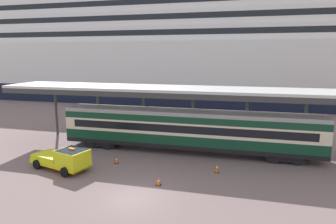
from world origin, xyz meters
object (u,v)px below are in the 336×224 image
object	(u,v)px
cruise_ship	(186,48)
traffic_cone_far	(217,168)
train_carriage	(188,129)
service_truck	(64,159)
traffic_cone_near	(116,160)
traffic_cone_mid	(158,181)

from	to	relation	value
cruise_ship	traffic_cone_far	world-z (taller)	cruise_ship
train_carriage	service_truck	bearing A→B (deg)	-141.08
traffic_cone_far	traffic_cone_near	bearing A→B (deg)	-179.40
traffic_cone_mid	traffic_cone_near	bearing A→B (deg)	144.56
cruise_ship	traffic_cone_mid	xyz separation A→B (m)	(7.35, -46.62, -10.48)
train_carriage	traffic_cone_near	xyz separation A→B (m)	(-5.40, -4.58, -2.02)
train_carriage	traffic_cone_far	bearing A→B (deg)	-53.71
service_truck	traffic_cone_near	xyz separation A→B (m)	(3.43, 2.55, -0.69)
traffic_cone_mid	train_carriage	bearing A→B (deg)	85.90
cruise_ship	train_carriage	bearing A→B (deg)	-78.40
cruise_ship	traffic_cone_mid	world-z (taller)	cruise_ship
service_truck	traffic_cone_mid	bearing A→B (deg)	-6.11
service_truck	traffic_cone_near	world-z (taller)	service_truck
train_carriage	service_truck	distance (m)	11.44
cruise_ship	traffic_cone_mid	size ratio (longest dim) A/B	203.48
train_carriage	service_truck	size ratio (longest dim) A/B	4.43
service_truck	traffic_cone_far	xyz separation A→B (m)	(12.14, 2.64, -0.61)
train_carriage	traffic_cone_near	bearing A→B (deg)	-139.70
traffic_cone_far	train_carriage	bearing A→B (deg)	126.29
service_truck	traffic_cone_mid	xyz separation A→B (m)	(8.26, -0.88, -0.69)
traffic_cone_mid	service_truck	bearing A→B (deg)	173.89
train_carriage	traffic_cone_far	xyz separation A→B (m)	(3.30, -4.49, -1.93)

